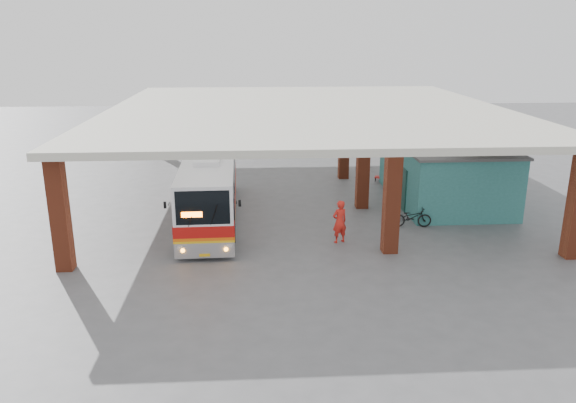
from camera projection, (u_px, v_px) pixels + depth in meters
The scene contains 8 objects.
ground at pixel (308, 228), 25.43m from camera, with size 90.00×90.00×0.00m, color #515154.
brick_columns at pixel (326, 157), 29.66m from camera, with size 20.10×21.60×4.35m.
canopy_roof at pixel (307, 110), 30.36m from camera, with size 21.00×23.00×0.30m, color beige.
shop_building at pixel (444, 171), 29.24m from camera, with size 5.20×8.20×3.11m.
coach_bus at pixel (210, 186), 26.40m from camera, with size 2.58×11.14×3.23m.
motorcycle at pixel (411, 217), 25.46m from camera, with size 0.63×1.81×0.95m, color black.
pedestrian at pixel (340, 222), 23.47m from camera, with size 0.67×0.44×1.85m, color red.
red_chair at pixel (381, 175), 33.31m from camera, with size 0.58×0.58×0.88m.
Camera 1 is at (-2.38, -23.88, 8.54)m, focal length 35.00 mm.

